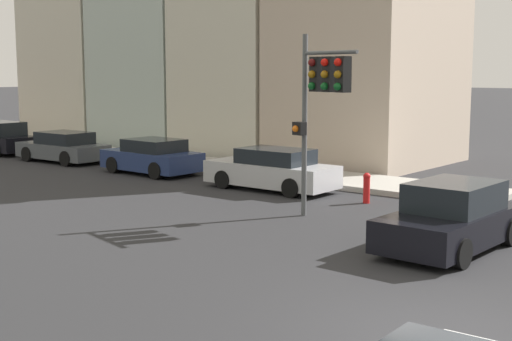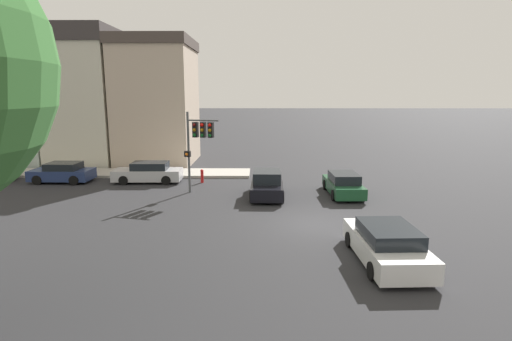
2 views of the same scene
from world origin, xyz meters
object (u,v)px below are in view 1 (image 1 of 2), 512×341
parked_car_2 (63,148)px  traffic_signal (321,89)px  parked_car_0 (272,170)px  fire_hydrant (367,187)px  parked_car_1 (152,157)px  crossing_car_1 (452,219)px

parked_car_2 → traffic_signal: bearing=167.5°
traffic_signal → parked_car_0: (2.98, 3.95, -2.80)m
parked_car_2 → fire_hydrant: bearing=178.1°
traffic_signal → parked_car_1: 10.64m
traffic_signal → parked_car_0: size_ratio=1.07×
crossing_car_1 → parked_car_1: (3.79, 13.83, -0.06)m
parked_car_0 → traffic_signal: bearing=141.9°
parked_car_0 → parked_car_1: size_ratio=1.12×
parked_car_2 → fire_hydrant: (-0.10, -15.15, -0.14)m
crossing_car_1 → fire_hydrant: (3.66, 4.31, -0.21)m
parked_car_1 → parked_car_2: (-0.03, 5.63, -0.02)m
parked_car_0 → parked_car_2: size_ratio=1.04×
crossing_car_1 → parked_car_2: 19.82m
parked_car_0 → fire_hydrant: 3.66m
parked_car_0 → fire_hydrant: (-0.10, -3.66, -0.17)m
crossing_car_1 → parked_car_0: (3.76, 7.97, -0.04)m
parked_car_2 → fire_hydrant: parked_car_2 is taller
traffic_signal → parked_car_0: traffic_signal is taller
parked_car_1 → fire_hydrant: bearing=-179.3°
parked_car_0 → fire_hydrant: bearing=177.5°
traffic_signal → parked_car_2: (2.99, 15.44, -2.84)m
crossing_car_1 → parked_car_1: 14.34m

